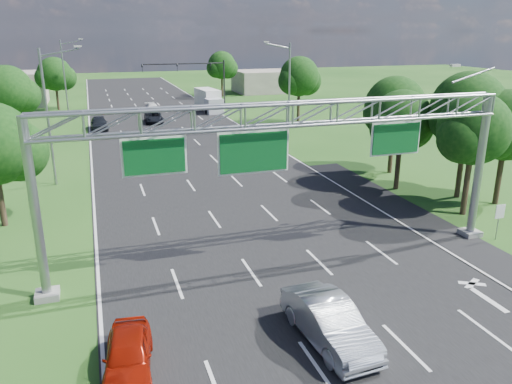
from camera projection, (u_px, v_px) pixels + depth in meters
name	position (u px, v px, depth m)	size (l,w,h in m)	color
ground	(204.00, 172.00, 41.38)	(220.00, 220.00, 0.00)	#1B4514
road	(204.00, 172.00, 41.38)	(18.00, 180.00, 0.02)	black
road_flare	(428.00, 226.00, 29.96)	(3.00, 30.00, 0.02)	black
sign_gantry	(291.00, 127.00, 23.09)	(23.50, 1.00, 9.56)	gray
regulatory_sign	(500.00, 215.00, 27.41)	(0.60, 0.08, 2.10)	gray
traffic_signal	(201.00, 73.00, 73.65)	(12.21, 0.24, 7.00)	black
streetlight_l_near	(50.00, 111.00, 36.30)	(2.97, 0.22, 10.16)	gray
streetlight_l_far	(66.00, 74.00, 67.93)	(2.97, 0.22, 10.16)	gray
streetlight_r_mid	(288.00, 87.00, 52.06)	(2.97, 0.22, 10.16)	gray
tree_cluster_right	(446.00, 120.00, 34.37)	(9.91, 14.60, 8.68)	#2D2116
tree_verge_lb	(9.00, 93.00, 48.57)	(5.76, 4.80, 8.06)	#2D2116
tree_verge_lc	(55.00, 76.00, 72.19)	(5.76, 4.80, 7.62)	#2D2116
tree_verge_rd	(300.00, 78.00, 60.73)	(5.76, 4.80, 8.28)	#2D2116
tree_verge_re	(222.00, 66.00, 87.38)	(5.76, 4.80, 7.84)	#2D2116
building_right	(268.00, 81.00, 94.90)	(12.00, 9.00, 4.00)	gray
red_coupe	(128.00, 354.00, 16.93)	(1.59, 3.95, 1.34)	#911506
silver_sedan	(329.00, 322.00, 18.56)	(1.75, 5.01, 1.65)	#A5AAB1
car_queue_a	(153.00, 108.00, 71.85)	(1.64, 4.03, 1.17)	white
car_queue_b	(154.00, 118.00, 63.30)	(2.20, 4.76, 1.32)	black
car_queue_c	(99.00, 123.00, 58.79)	(1.87, 4.65, 1.59)	black
box_truck	(209.00, 101.00, 72.75)	(2.87, 8.19, 3.03)	white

